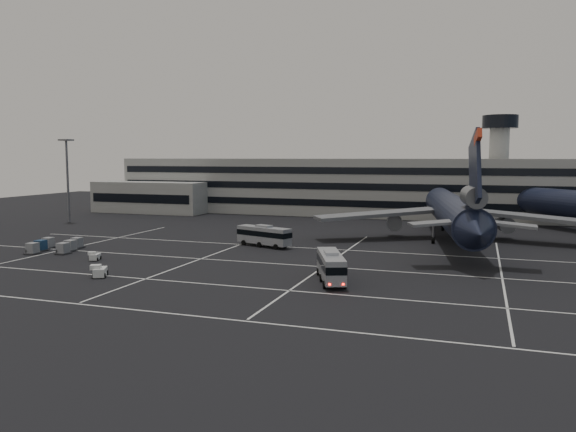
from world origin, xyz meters
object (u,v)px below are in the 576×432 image
object	(u,v)px
trijet_main	(453,212)
tug_a	(95,256)
uld_cluster	(55,246)
bus_far	(264,235)
bus_near	(331,265)

from	to	relation	value
trijet_main	tug_a	xyz separation A→B (m)	(-46.46, -33.00, -4.70)
trijet_main	uld_cluster	size ratio (longest dim) A/B	6.35
trijet_main	tug_a	size ratio (longest dim) A/B	26.06
bus_far	uld_cluster	xyz separation A→B (m)	(-28.72, -14.48, -1.09)
uld_cluster	trijet_main	bearing A→B (deg)	26.47
bus_near	uld_cluster	distance (m)	45.93
trijet_main	bus_near	bearing A→B (deg)	-117.48
trijet_main	bus_near	distance (m)	37.41
bus_far	uld_cluster	bearing A→B (deg)	136.64
trijet_main	bus_far	bearing A→B (deg)	-162.81
bus_near	bus_far	size ratio (longest dim) A/B	1.02
bus_far	uld_cluster	world-z (taller)	bus_far
bus_near	bus_far	bearing A→B (deg)	106.69
bus_near	tug_a	world-z (taller)	bus_near
uld_cluster	tug_a	bearing A→B (deg)	-22.69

